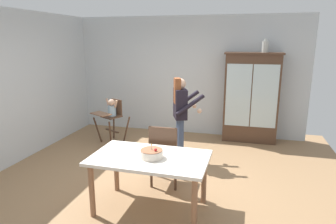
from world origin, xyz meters
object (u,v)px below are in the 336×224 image
Objects in this scene: high_chair_with_toddler at (112,113)px; birthday_cake at (152,154)px; dining_table at (150,164)px; china_cabinet at (251,97)px; ceramic_vase at (265,46)px; adult_person at (181,110)px; dining_chair_far_side at (165,152)px.

high_chair_with_toddler reaches higher than birthday_cake.
dining_table is at bearing -28.30° from high_chair_with_toddler.
ceramic_vase is at bearing 1.00° from china_cabinet.
birthday_cake is at bearing 158.17° from adult_person.
dining_table is (-1.25, -3.17, -0.32)m from china_cabinet.
china_cabinet is 1.29× the size of dining_table.
dining_table is at bearing 133.91° from birthday_cake.
adult_person is at bearing -128.36° from china_cabinet.
china_cabinet is 1.09m from ceramic_vase.
adult_person is 1.07m from dining_chair_far_side.
ceramic_vase is (0.21, 0.00, 1.07)m from china_cabinet.
high_chair_with_toddler is (-2.86, -0.86, -0.31)m from china_cabinet.
dining_chair_far_side is at bearing -18.69° from high_chair_with_toddler.
ceramic_vase is 3.48m from high_chair_with_toddler.
ceramic_vase is 0.18× the size of dining_table.
dining_table is 0.16m from birthday_cake.
china_cabinet is 7.10× the size of ceramic_vase.
high_chair_with_toddler is at bearing -45.67° from dining_chair_far_side.
ceramic_vase is at bearing -120.17° from dining_chair_far_side.
ceramic_vase reaches higher than birthday_cake.
birthday_cake is at bearing -28.12° from high_chair_with_toddler.
high_chair_with_toddler is 0.99× the size of dining_chair_far_side.
dining_chair_far_side is at bearing -116.09° from china_cabinet.
high_chair_with_toddler is 0.64× the size of dining_table.
high_chair_with_toddler is at bearing 46.08° from adult_person.
high_chair_with_toddler is at bearing 125.03° from dining_table.
high_chair_with_toddler is 2.82m from dining_table.
china_cabinet is 1.95m from adult_person.
high_chair_with_toddler is at bearing -164.27° from ceramic_vase.
adult_person reaches higher than high_chair_with_toddler.
ceramic_vase reaches higher than dining_chair_far_side.
dining_table is (-1.46, -3.17, -1.39)m from ceramic_vase.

